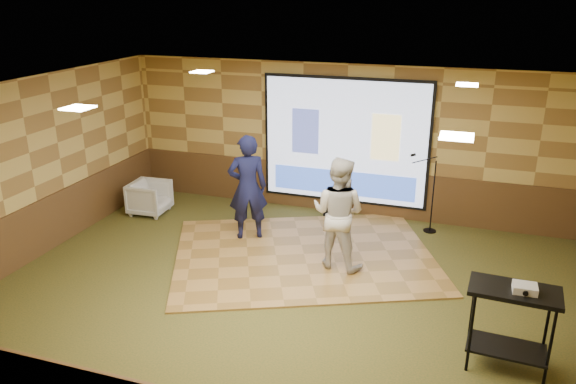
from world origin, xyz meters
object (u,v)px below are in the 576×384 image
(mic_stand, at_px, (429,207))
(projector_screen, at_px, (345,143))
(projector, at_px, (525,288))
(dance_floor, at_px, (304,255))
(av_table, at_px, (512,312))
(player_left, at_px, (248,187))
(player_right, at_px, (338,213))
(duffel_bag, at_px, (336,208))
(banquet_chair, at_px, (150,198))

(mic_stand, bearing_deg, projector_screen, 157.87)
(projector, height_order, mic_stand, mic_stand)
(projector_screen, distance_m, dance_floor, 2.60)
(dance_floor, bearing_deg, av_table, -33.71)
(player_left, relative_size, player_right, 1.04)
(projector, bearing_deg, duffel_bag, 126.96)
(projector_screen, bearing_deg, duffel_bag, -113.94)
(banquet_chair, relative_size, duffel_bag, 1.58)
(player_left, distance_m, duffel_bag, 2.20)
(projector_screen, bearing_deg, av_table, -54.84)
(projector, relative_size, banquet_chair, 0.36)
(projector, distance_m, banquet_chair, 7.49)
(player_right, distance_m, mic_stand, 2.38)
(player_left, bearing_deg, projector, 121.99)
(player_left, relative_size, banquet_chair, 2.60)
(av_table, distance_m, banquet_chair, 7.37)
(player_left, bearing_deg, duffel_bag, -156.77)
(projector_screen, height_order, dance_floor, projector_screen)
(projector, bearing_deg, dance_floor, 145.88)
(player_right, distance_m, av_table, 3.18)
(player_right, bearing_deg, projector, 154.09)
(projector_screen, distance_m, player_left, 2.28)
(player_left, height_order, mic_stand, player_left)
(projector_screen, xyz_separation_m, player_left, (-1.34, -1.77, -0.48))
(projector_screen, relative_size, mic_stand, 2.21)
(projector, xyz_separation_m, banquet_chair, (-6.81, 3.03, -0.78))
(duffel_bag, bearing_deg, projector_screen, 66.06)
(projector, xyz_separation_m, mic_stand, (-1.37, 3.90, -0.62))
(duffel_bag, bearing_deg, player_right, -76.00)
(player_right, distance_m, projector, 3.28)
(projector, bearing_deg, mic_stand, 108.58)
(av_table, relative_size, mic_stand, 0.71)
(dance_floor, relative_size, av_table, 4.06)
(projector_screen, height_order, av_table, projector_screen)
(banquet_chair, height_order, duffel_bag, banquet_chair)
(projector, bearing_deg, player_right, 143.00)
(player_left, relative_size, av_table, 1.79)
(av_table, bearing_deg, mic_stand, 108.24)
(player_left, xyz_separation_m, duffel_bag, (1.26, 1.59, -0.84))
(banquet_chair, bearing_deg, duffel_bag, -75.99)
(projector, bearing_deg, av_table, 159.05)
(mic_stand, bearing_deg, projector, -79.54)
(player_right, xyz_separation_m, av_table, (2.55, -1.90, -0.18))
(projector, bearing_deg, player_left, 149.59)
(duffel_bag, bearing_deg, mic_stand, -6.97)
(projector_screen, height_order, mic_stand, projector_screen)
(dance_floor, height_order, banquet_chair, banquet_chair)
(player_left, distance_m, mic_stand, 3.40)
(banquet_chair, bearing_deg, player_left, -104.62)
(dance_floor, distance_m, projector, 4.07)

